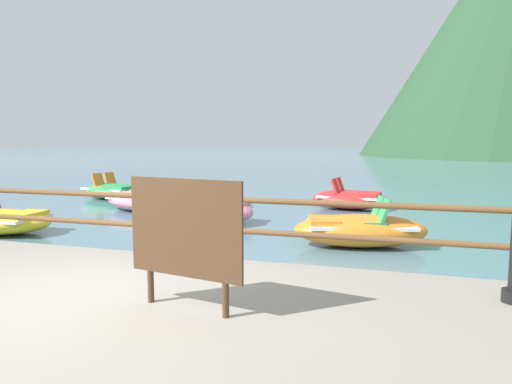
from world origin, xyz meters
TOP-DOWN VIEW (x-y plane):
  - ground_plane at (0.00, 40.00)m, footprint 200.00×200.00m
  - dock_railing at (0.00, 1.55)m, footprint 23.92×0.12m
  - sign_board at (1.15, 0.02)m, footprint 1.17×0.26m
  - pedal_boat_0 at (-3.61, 7.32)m, footprint 2.82×1.86m
  - pedal_boat_1 at (-6.00, 9.39)m, footprint 2.51×1.76m
  - pedal_boat_2 at (2.35, 4.75)m, footprint 2.60×1.68m
  - pedal_boat_5 at (-1.15, 6.21)m, footprint 2.37×1.73m
  - pedal_boat_6 at (1.76, 9.35)m, footprint 2.26×1.58m

SIDE VIEW (x-z plane):
  - ground_plane at x=0.00m, z-range 0.00..0.00m
  - pedal_boat_1 at x=-6.00m, z-range -0.16..0.68m
  - pedal_boat_0 at x=-3.61m, z-range -0.15..0.70m
  - pedal_boat_6 at x=1.76m, z-range -0.15..0.71m
  - pedal_boat_5 at x=-1.15m, z-range -0.15..0.73m
  - pedal_boat_2 at x=2.35m, z-range -0.14..0.76m
  - dock_railing at x=0.00m, z-range 0.51..1.46m
  - sign_board at x=1.15m, z-range 0.53..1.72m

